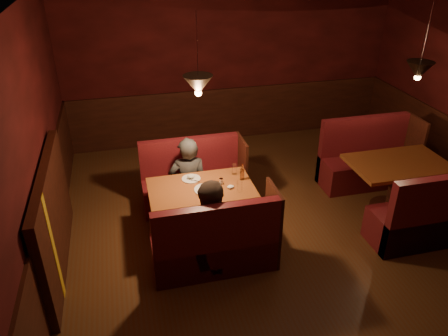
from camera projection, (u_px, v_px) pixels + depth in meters
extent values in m
cube|color=#522B14|center=(299.00, 247.00, 5.61)|extent=(6.00, 7.00, 0.01)
cube|color=#3C2116|center=(324.00, 9.00, 4.22)|extent=(6.00, 7.00, 0.01)
cube|color=black|center=(231.00, 64.00, 7.90)|extent=(6.00, 0.01, 2.90)
cube|color=black|center=(26.00, 177.00, 4.28)|extent=(0.01, 7.00, 2.90)
cube|color=black|center=(231.00, 113.00, 8.33)|extent=(6.00, 0.04, 1.00)
cube|color=black|center=(47.00, 252.00, 4.74)|extent=(0.04, 7.00, 1.00)
cube|color=black|center=(54.00, 219.00, 5.02)|extent=(0.10, 2.20, 1.30)
cube|color=gold|center=(54.00, 248.00, 4.56)|extent=(0.01, 0.12, 1.30)
cylinder|color=#333333|center=(197.00, 49.00, 4.70)|extent=(0.01, 0.01, 0.80)
cone|color=black|center=(198.00, 85.00, 4.89)|extent=(0.34, 0.34, 0.22)
sphere|color=#FFBF72|center=(198.00, 93.00, 4.93)|extent=(0.08, 0.08, 0.08)
cylinder|color=#333333|center=(426.00, 37.00, 5.21)|extent=(0.01, 0.01, 0.80)
cone|color=black|center=(419.00, 70.00, 5.41)|extent=(0.34, 0.34, 0.22)
sphere|color=#FFBF72|center=(418.00, 77.00, 5.45)|extent=(0.08, 0.08, 0.08)
cube|color=brown|center=(201.00, 189.00, 5.54)|extent=(1.33, 0.81, 0.05)
cylinder|color=black|center=(202.00, 212.00, 5.71)|extent=(0.13, 0.13, 0.67)
cylinder|color=black|center=(202.00, 231.00, 5.86)|extent=(0.53, 0.53, 0.04)
cylinder|color=silver|center=(205.00, 190.00, 5.46)|extent=(0.27, 0.27, 0.02)
cube|color=black|center=(205.00, 187.00, 5.47)|extent=(0.09, 0.08, 0.03)
ellipsoid|color=silver|center=(203.00, 188.00, 5.43)|extent=(0.07, 0.07, 0.05)
cube|color=tan|center=(208.00, 190.00, 5.40)|extent=(0.08, 0.08, 0.03)
cylinder|color=silver|center=(206.00, 192.00, 5.38)|extent=(0.05, 0.12, 0.01)
cylinder|color=silver|center=(191.00, 179.00, 5.70)|extent=(0.25, 0.25, 0.01)
ellipsoid|color=beige|center=(191.00, 176.00, 5.69)|extent=(0.10, 0.10, 0.05)
cube|color=silver|center=(193.00, 181.00, 5.64)|extent=(0.16, 0.12, 0.00)
cylinder|color=white|center=(221.00, 181.00, 5.58)|extent=(0.05, 0.05, 0.08)
cylinder|color=white|center=(234.00, 169.00, 5.80)|extent=(0.07, 0.07, 0.14)
cylinder|color=white|center=(240.00, 187.00, 5.40)|extent=(0.07, 0.07, 0.14)
cylinder|color=#47230F|center=(242.00, 174.00, 5.66)|extent=(0.06, 0.06, 0.15)
cylinder|color=#47230F|center=(242.00, 167.00, 5.61)|extent=(0.02, 0.02, 0.07)
ellipsoid|color=white|center=(231.00, 187.00, 5.50)|extent=(0.09, 0.08, 0.04)
cube|color=#4B0F13|center=(193.00, 193.00, 6.36)|extent=(1.43, 0.52, 0.43)
cube|color=#4B0F13|center=(190.00, 169.00, 6.39)|extent=(1.43, 0.11, 1.00)
cube|color=black|center=(241.00, 170.00, 6.37)|extent=(0.04, 0.52, 1.00)
cube|color=#4B0F13|center=(213.00, 252.00, 5.18)|extent=(1.43, 0.52, 0.43)
cube|color=#4B0F13|center=(217.00, 244.00, 4.87)|extent=(1.43, 0.11, 1.00)
cube|color=black|center=(273.00, 224.00, 5.20)|extent=(0.04, 0.52, 1.00)
cube|color=brown|center=(399.00, 164.00, 6.04)|extent=(1.35, 0.86, 0.05)
cylinder|color=black|center=(394.00, 187.00, 6.22)|extent=(0.14, 0.14, 0.71)
cylinder|color=black|center=(389.00, 207.00, 6.38)|extent=(0.57, 0.57, 0.04)
cube|color=#4B0F13|center=(366.00, 171.00, 6.90)|extent=(1.45, 0.56, 0.46)
cube|color=#4B0F13|center=(362.00, 148.00, 6.94)|extent=(1.45, 0.12, 1.06)
cube|color=black|center=(411.00, 149.00, 6.92)|extent=(0.04, 0.56, 1.06)
cube|color=#4B0F13|center=(424.00, 224.00, 5.65)|extent=(1.45, 0.56, 0.46)
cube|color=#4B0F13|center=(441.00, 214.00, 5.32)|extent=(1.45, 0.12, 1.06)
imported|color=#303030|center=(188.00, 165.00, 5.96)|extent=(0.57, 0.39, 1.51)
imported|color=#35261F|center=(215.00, 215.00, 4.91)|extent=(0.85, 0.73, 1.51)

